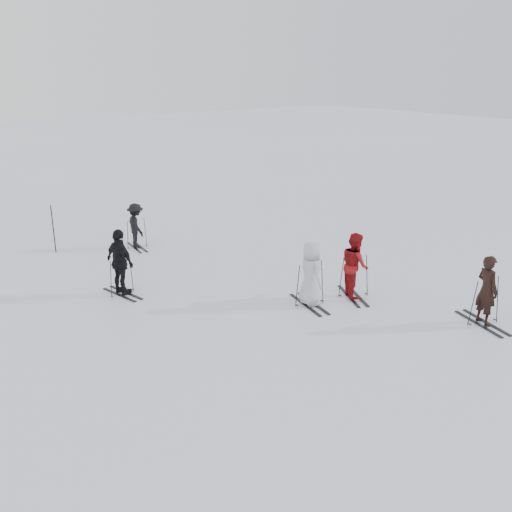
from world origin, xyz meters
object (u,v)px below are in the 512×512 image
(skier_red, at_px, (355,266))
(skier_grey, at_px, (310,274))
(skier_near_dark, at_px, (487,291))
(skier_uphill_far, at_px, (136,226))
(piste_marker, at_px, (53,229))
(skier_uphill_left, at_px, (120,263))

(skier_red, height_order, skier_grey, skier_red)
(skier_near_dark, distance_m, skier_uphill_far, 12.43)
(skier_near_dark, xyz_separation_m, skier_uphill_far, (-4.26, 11.68, -0.11))
(skier_near_dark, distance_m, skier_red, 3.67)
(skier_grey, height_order, skier_uphill_far, skier_grey)
(skier_uphill_far, distance_m, piste_marker, 2.95)
(skier_red, distance_m, skier_uphill_left, 6.91)
(skier_red, distance_m, piste_marker, 11.09)
(skier_red, relative_size, skier_uphill_far, 1.16)
(skier_near_dark, xyz_separation_m, piste_marker, (-6.89, 13.01, -0.06))
(skier_red, height_order, skier_uphill_far, skier_red)
(skier_uphill_far, bearing_deg, skier_near_dark, -152.34)
(skier_grey, bearing_deg, skier_uphill_left, 57.64)
(skier_grey, distance_m, piste_marker, 10.13)
(skier_uphill_left, height_order, skier_uphill_far, skier_uphill_left)
(skier_grey, relative_size, skier_uphill_far, 1.11)
(skier_red, xyz_separation_m, skier_uphill_far, (-2.93, 8.26, -0.13))
(piste_marker, bearing_deg, skier_uphill_far, -26.99)
(skier_uphill_left, xyz_separation_m, skier_uphill_far, (2.44, 3.91, -0.16))
(skier_red, height_order, piste_marker, skier_red)
(skier_red, bearing_deg, piste_marker, 56.54)
(skier_uphill_far, xyz_separation_m, piste_marker, (-2.63, 1.34, 0.05))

